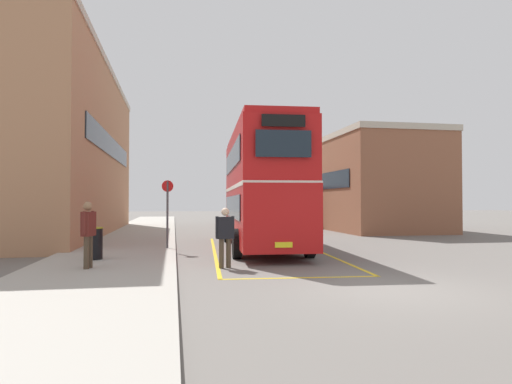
{
  "coord_description": "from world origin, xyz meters",
  "views": [
    {
      "loc": [
        -4.58,
        -8.94,
        1.89
      ],
      "look_at": [
        -0.7,
        12.09,
        2.36
      ],
      "focal_mm": 31.37,
      "sensor_mm": 36.0,
      "label": 1
    }
  ],
  "objects_px": {
    "bus_stop_sign": "(167,207)",
    "pedestrian_waiting_near": "(88,230)",
    "pedestrian_boarding": "(225,233)",
    "single_deck_bus": "(272,205)",
    "litter_bin": "(95,243)",
    "double_decker_bus": "(262,186)"
  },
  "relations": [
    {
      "from": "pedestrian_boarding",
      "to": "single_deck_bus",
      "type": "bearing_deg",
      "value": 74.18
    },
    {
      "from": "double_decker_bus",
      "to": "pedestrian_waiting_near",
      "type": "xyz_separation_m",
      "value": [
        -5.71,
        -5.39,
        -1.35
      ]
    },
    {
      "from": "litter_bin",
      "to": "bus_stop_sign",
      "type": "distance_m",
      "value": 3.85
    },
    {
      "from": "litter_bin",
      "to": "double_decker_bus",
      "type": "bearing_deg",
      "value": 30.86
    },
    {
      "from": "bus_stop_sign",
      "to": "pedestrian_waiting_near",
      "type": "bearing_deg",
      "value": -111.79
    },
    {
      "from": "pedestrian_boarding",
      "to": "litter_bin",
      "type": "bearing_deg",
      "value": 158.07
    },
    {
      "from": "pedestrian_boarding",
      "to": "bus_stop_sign",
      "type": "distance_m",
      "value": 4.91
    },
    {
      "from": "double_decker_bus",
      "to": "pedestrian_boarding",
      "type": "distance_m",
      "value": 5.63
    },
    {
      "from": "double_decker_bus",
      "to": "single_deck_bus",
      "type": "bearing_deg",
      "value": 76.08
    },
    {
      "from": "single_deck_bus",
      "to": "pedestrian_boarding",
      "type": "bearing_deg",
      "value": -105.82
    },
    {
      "from": "double_decker_bus",
      "to": "pedestrian_boarding",
      "type": "xyz_separation_m",
      "value": [
        -2.06,
        -5.02,
        -1.52
      ]
    },
    {
      "from": "double_decker_bus",
      "to": "pedestrian_waiting_near",
      "type": "bearing_deg",
      "value": -136.66
    },
    {
      "from": "single_deck_bus",
      "to": "pedestrian_boarding",
      "type": "distance_m",
      "value": 23.86
    },
    {
      "from": "double_decker_bus",
      "to": "pedestrian_waiting_near",
      "type": "relative_size",
      "value": 5.84
    },
    {
      "from": "single_deck_bus",
      "to": "bus_stop_sign",
      "type": "relative_size",
      "value": 3.64
    },
    {
      "from": "pedestrian_boarding",
      "to": "bus_stop_sign",
      "type": "xyz_separation_m",
      "value": [
        -1.68,
        4.56,
        0.69
      ]
    },
    {
      "from": "litter_bin",
      "to": "bus_stop_sign",
      "type": "height_order",
      "value": "bus_stop_sign"
    },
    {
      "from": "double_decker_bus",
      "to": "litter_bin",
      "type": "height_order",
      "value": "double_decker_bus"
    },
    {
      "from": "bus_stop_sign",
      "to": "pedestrian_boarding",
      "type": "bearing_deg",
      "value": -69.8
    },
    {
      "from": "pedestrian_waiting_near",
      "to": "litter_bin",
      "type": "relative_size",
      "value": 1.79
    },
    {
      "from": "bus_stop_sign",
      "to": "litter_bin",
      "type": "bearing_deg",
      "value": -124.78
    },
    {
      "from": "double_decker_bus",
      "to": "single_deck_bus",
      "type": "relative_size",
      "value": 1.09
    }
  ]
}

